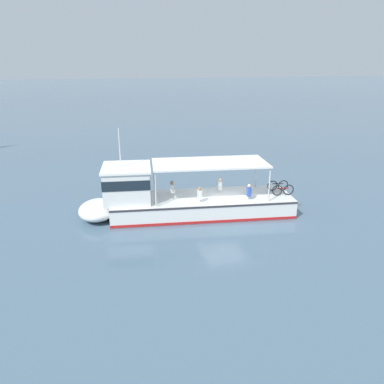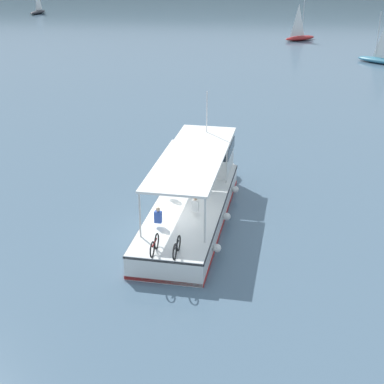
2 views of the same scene
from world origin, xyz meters
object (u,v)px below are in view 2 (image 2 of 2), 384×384
object	(u,v)px
ferry_main	(196,191)
sailboat_far_left	(378,58)
sailboat_horizon_west	(38,11)
sailboat_horizon_east	(300,36)

from	to	relation	value
ferry_main	sailboat_far_left	size ratio (longest dim) A/B	2.41
ferry_main	sailboat_horizon_west	bearing A→B (deg)	114.52
sailboat_far_left	sailboat_horizon_east	xyz separation A→B (m)	(-7.48, 14.72, 0.00)
sailboat_far_left	sailboat_horizon_west	world-z (taller)	same
sailboat_horizon_west	ferry_main	bearing A→B (deg)	-65.48
sailboat_horizon_east	ferry_main	bearing A→B (deg)	-99.35
ferry_main	sailboat_far_left	xyz separation A→B (m)	(16.38, 39.35, -0.47)
ferry_main	sailboat_horizon_west	xyz separation A→B (m)	(-36.32, 79.61, -0.47)
sailboat_horizon_east	sailboat_horizon_west	distance (m)	51.94
ferry_main	sailboat_horizon_east	distance (m)	54.79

